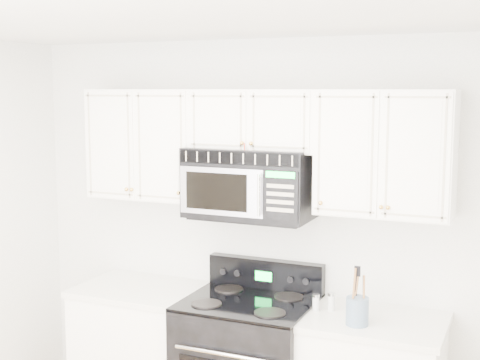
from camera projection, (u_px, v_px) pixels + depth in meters
The scene contains 7 objects.
room at pixel (122, 312), 2.93m from camera, with size 3.51×3.51×2.61m.
base_cabinet_left at pixel (143, 355), 4.67m from camera, with size 0.86×0.65×0.92m.
upper_cabinets at pixel (258, 142), 4.28m from camera, with size 2.44×0.37×0.75m.
microwave at pixel (250, 183), 4.29m from camera, with size 0.81×0.46×0.45m.
utensil_crock at pixel (357, 310), 3.85m from camera, with size 0.13×0.13×0.35m.
shaker_salt at pixel (316, 302), 4.10m from camera, with size 0.04×0.04×0.10m.
shaker_pepper at pixel (331, 302), 4.10m from camera, with size 0.05×0.05×0.11m.
Camera 1 is at (1.60, -2.38, 2.27)m, focal length 50.00 mm.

